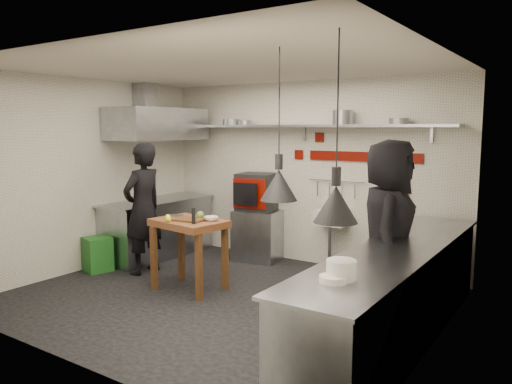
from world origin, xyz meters
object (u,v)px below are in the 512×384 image
Objects in this scene: prep_table at (189,255)px; combi_oven at (257,192)px; oven_stand at (258,235)px; green_bin at (98,254)px; chef_left at (143,208)px; chef_right at (388,230)px.

combi_oven is at bearing 102.37° from prep_table.
oven_stand is 0.87× the size of prep_table.
green_bin is 1.70m from prep_table.
oven_stand is at bearing 49.18° from green_bin.
oven_stand is at bearing 146.51° from chef_left.
prep_table reaches higher than oven_stand.
chef_right reaches higher than oven_stand.
chef_left reaches higher than green_bin.
oven_stand is at bearing 101.16° from prep_table.
green_bin is (-1.57, -1.86, -0.84)m from combi_oven.
chef_left is at bearing 27.35° from green_bin.
chef_left is at bearing 79.48° from chef_right.
chef_right is (4.13, 0.61, 0.74)m from green_bin.
chef_right is at bearing 93.62° from chef_left.
prep_table is at bearing 3.95° from green_bin.
combi_oven is at bearing 160.97° from oven_stand.
green_bin is 0.99m from chef_left.
green_bin is at bearing -63.72° from chef_left.
chef_left reaches higher than combi_oven.
chef_right is at bearing -35.93° from combi_oven.
prep_table is 0.47× the size of chef_right.
combi_oven is 0.63× the size of prep_table.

